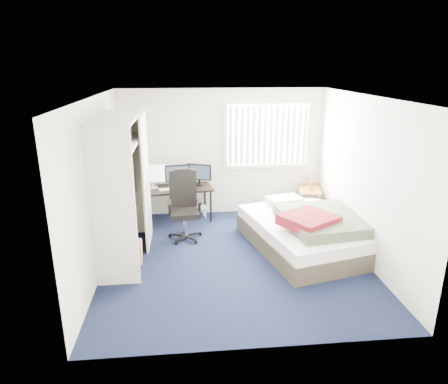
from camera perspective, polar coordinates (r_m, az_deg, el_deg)
ground at (r=6.40m, az=1.49°, el=-9.46°), size 4.20×4.20×0.00m
room_shell at (r=5.86m, az=1.61°, el=3.76°), size 4.20×4.20×4.20m
window_assembly at (r=7.96m, az=6.25°, el=8.09°), size 1.72×0.09×1.32m
closet at (r=6.19m, az=-14.28°, el=2.46°), size 0.64×1.84×2.22m
desk at (r=7.73m, az=-6.84°, el=0.98°), size 1.44×0.85×1.13m
office_chair at (r=7.01m, az=-5.70°, el=-2.87°), size 0.62×0.62×1.21m
footstool at (r=7.99m, az=-3.48°, el=-2.46°), size 0.30×0.26×0.22m
nightstand at (r=8.23m, az=12.10°, el=0.28°), size 0.61×0.91×0.75m
bed at (r=6.78m, az=12.00°, el=-5.45°), size 2.13×2.53×0.72m
pine_box at (r=6.41m, az=-13.53°, el=-8.38°), size 0.44×0.34×0.32m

